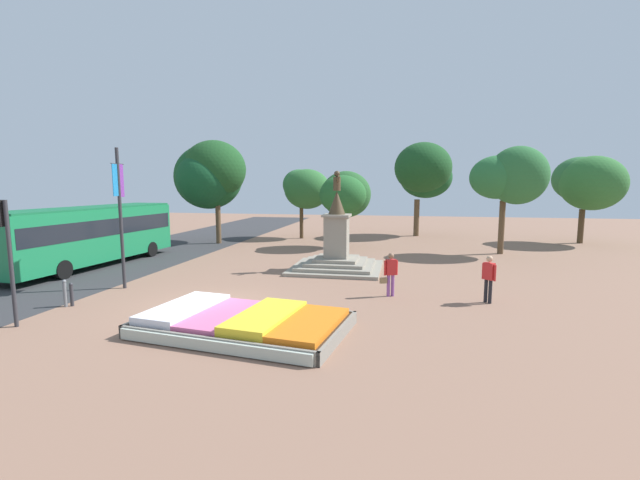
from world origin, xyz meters
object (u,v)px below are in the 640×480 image
(banner_pole, at_px, (120,213))
(kerb_bollard_mid_b, at_px, (65,293))
(statue_monument, at_px, (337,252))
(traffic_light_near_crossing, at_px, (6,239))
(city_bus, at_px, (90,232))
(kerb_bollard_north, at_px, (72,294))
(flower_planter, at_px, (242,322))
(pedestrian_with_handbag, at_px, (390,272))
(pedestrian_near_planter, at_px, (489,276))

(banner_pole, xyz_separation_m, kerb_bollard_mid_b, (-0.31, -2.91, -2.69))
(statue_monument, distance_m, traffic_light_near_crossing, 13.85)
(statue_monument, height_order, traffic_light_near_crossing, statue_monument)
(traffic_light_near_crossing, xyz_separation_m, city_bus, (-4.58, 9.13, -0.89))
(statue_monument, xyz_separation_m, traffic_light_near_crossing, (-8.47, -10.82, 1.80))
(banner_pole, distance_m, kerb_bollard_north, 3.92)
(flower_planter, relative_size, pedestrian_with_handbag, 3.78)
(pedestrian_with_handbag, bearing_deg, kerb_bollard_north, -162.35)
(kerb_bollard_north, bearing_deg, kerb_bollard_mid_b, -142.59)
(traffic_light_near_crossing, height_order, pedestrian_with_handbag, traffic_light_near_crossing)
(traffic_light_near_crossing, relative_size, kerb_bollard_mid_b, 3.93)
(traffic_light_near_crossing, xyz_separation_m, banner_pole, (0.23, 5.09, 0.48))
(flower_planter, height_order, kerb_bollard_north, kerb_bollard_north)
(city_bus, xyz_separation_m, pedestrian_near_planter, (19.54, -3.52, -0.81))
(pedestrian_with_handbag, relative_size, pedestrian_near_planter, 0.97)
(kerb_bollard_north, bearing_deg, traffic_light_near_crossing, -92.12)
(banner_pole, distance_m, kerb_bollard_mid_b, 3.97)
(traffic_light_near_crossing, bearing_deg, kerb_bollard_mid_b, 92.00)
(flower_planter, distance_m, kerb_bollard_mid_b, 7.31)
(pedestrian_near_planter, bearing_deg, banner_pole, -178.00)
(traffic_light_near_crossing, distance_m, banner_pole, 5.12)
(flower_planter, relative_size, banner_pole, 1.11)
(statue_monument, distance_m, pedestrian_near_planter, 8.33)
(city_bus, bearing_deg, banner_pole, -39.99)
(pedestrian_near_planter, relative_size, kerb_bollard_mid_b, 1.78)
(traffic_light_near_crossing, bearing_deg, kerb_bollard_north, 87.88)
(city_bus, height_order, pedestrian_with_handbag, city_bus)
(banner_pole, bearing_deg, kerb_bollard_mid_b, -96.00)
(kerb_bollard_mid_b, height_order, kerb_bollard_north, kerb_bollard_mid_b)
(city_bus, xyz_separation_m, kerb_bollard_north, (4.67, -6.83, -1.39))
(pedestrian_with_handbag, height_order, kerb_bollard_north, pedestrian_with_handbag)
(city_bus, bearing_deg, pedestrian_with_handbag, -11.48)
(traffic_light_near_crossing, relative_size, banner_pole, 0.67)
(flower_planter, bearing_deg, city_bus, 145.17)
(statue_monument, bearing_deg, kerb_bollard_mid_b, -134.67)
(pedestrian_with_handbag, bearing_deg, statue_monument, 120.42)
(traffic_light_near_crossing, distance_m, city_bus, 10.25)
(city_bus, bearing_deg, statue_monument, 7.39)
(pedestrian_near_planter, height_order, kerb_bollard_north, pedestrian_near_planter)
(city_bus, distance_m, pedestrian_with_handbag, 16.29)
(kerb_bollard_mid_b, distance_m, kerb_bollard_north, 0.21)
(statue_monument, height_order, pedestrian_near_planter, statue_monument)
(flower_planter, bearing_deg, pedestrian_with_handbag, 49.22)
(statue_monument, xyz_separation_m, pedestrian_with_handbag, (2.89, -4.93, 0.04))
(banner_pole, height_order, city_bus, banner_pole)
(traffic_light_near_crossing, distance_m, kerb_bollard_mid_b, 3.10)
(city_bus, distance_m, kerb_bollard_mid_b, 8.39)
(flower_planter, height_order, banner_pole, banner_pole)
(banner_pole, xyz_separation_m, city_bus, (-4.81, 4.04, -1.37))
(statue_monument, height_order, pedestrian_with_handbag, statue_monument)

